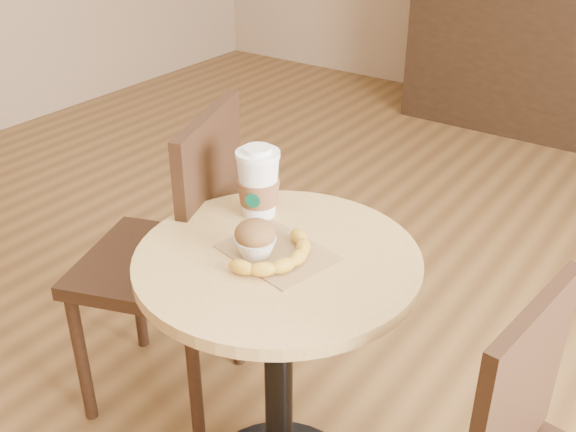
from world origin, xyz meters
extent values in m
cylinder|color=black|center=(-0.03, 0.03, 0.38)|extent=(0.07, 0.07, 0.72)
cylinder|color=tan|center=(-0.03, 0.03, 0.73)|extent=(0.64, 0.64, 0.03)
cube|color=#311D11|center=(-0.55, 0.14, 0.47)|extent=(0.54, 0.54, 0.04)
cylinder|color=#311D11|center=(-0.78, 0.25, 0.24)|extent=(0.04, 0.04, 0.47)
cylinder|color=#311D11|center=(-0.66, -0.08, 0.24)|extent=(0.04, 0.04, 0.47)
cylinder|color=#311D11|center=(-0.44, 0.37, 0.24)|extent=(0.04, 0.04, 0.47)
cylinder|color=#311D11|center=(-0.32, 0.04, 0.24)|extent=(0.04, 0.04, 0.47)
cube|color=#311D11|center=(-0.37, 0.21, 0.73)|extent=(0.16, 0.39, 0.44)
cube|color=#311D11|center=(0.53, 0.03, 0.65)|extent=(0.07, 0.36, 0.39)
cube|color=#967348|center=(-0.03, 0.04, 0.75)|extent=(0.27, 0.23, 0.00)
cylinder|color=white|center=(-0.18, 0.16, 0.91)|extent=(0.11, 0.11, 0.01)
cylinder|color=white|center=(-0.18, 0.16, 0.92)|extent=(0.07, 0.07, 0.01)
cylinder|color=#074A2F|center=(-0.16, 0.11, 0.81)|extent=(0.03, 0.02, 0.04)
ellipsoid|color=brown|center=(-0.07, 0.00, 0.81)|extent=(0.09, 0.09, 0.06)
ellipsoid|color=beige|center=(-0.07, 0.00, 0.83)|extent=(0.03, 0.03, 0.02)
camera|label=1|loc=(0.72, -0.98, 1.54)|focal=42.00mm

